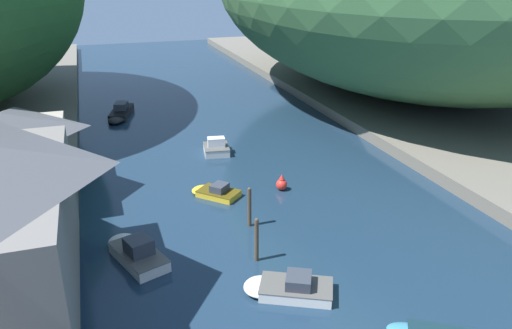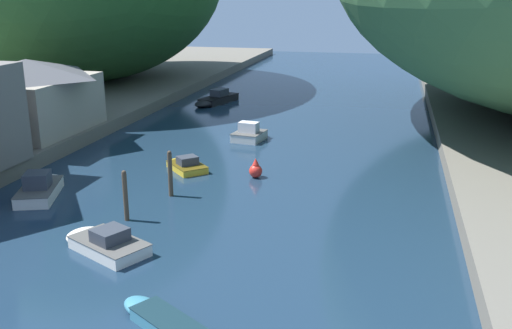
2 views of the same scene
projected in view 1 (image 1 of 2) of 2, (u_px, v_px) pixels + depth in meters
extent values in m
plane|color=#192D42|center=(229.00, 148.00, 43.02)|extent=(130.00, 130.00, 0.00)
cube|color=#666056|center=(454.00, 118.00, 49.68)|extent=(22.00, 120.00, 0.97)
cube|color=gray|center=(9.00, 161.00, 32.40)|extent=(7.05, 8.79, 3.83)
pyramid|color=#4C4C51|center=(1.00, 123.00, 31.43)|extent=(7.62, 9.49, 1.33)
cube|color=silver|center=(216.00, 150.00, 41.84)|extent=(2.36, 2.76, 0.62)
ellipsoid|color=silver|center=(215.00, 145.00, 42.98)|extent=(2.08, 1.52, 0.62)
cube|color=#504E4A|center=(216.00, 146.00, 41.72)|extent=(2.41, 2.82, 0.03)
cube|color=silver|center=(216.00, 142.00, 41.50)|extent=(1.52, 1.07, 0.79)
cube|color=silver|center=(296.00, 290.00, 24.00)|extent=(3.89, 3.21, 0.52)
ellipsoid|color=silver|center=(261.00, 287.00, 24.24)|extent=(2.32, 2.35, 0.52)
cube|color=#504E4A|center=(296.00, 285.00, 23.90)|extent=(3.96, 3.27, 0.03)
cube|color=#333842|center=(299.00, 281.00, 23.78)|extent=(1.66, 1.70, 0.58)
cube|color=black|center=(121.00, 113.00, 52.11)|extent=(2.99, 5.26, 0.64)
ellipsoid|color=black|center=(116.00, 120.00, 49.81)|extent=(2.24, 2.83, 0.64)
cube|color=black|center=(121.00, 110.00, 51.99)|extent=(3.04, 5.36, 0.03)
cube|color=#333842|center=(121.00, 106.00, 52.00)|extent=(1.62, 2.00, 0.72)
cube|color=silver|center=(139.00, 257.00, 26.61)|extent=(2.97, 4.17, 0.60)
ellipsoid|color=silver|center=(124.00, 242.00, 27.99)|extent=(2.24, 2.36, 0.60)
cube|color=#504E4A|center=(138.00, 252.00, 26.50)|extent=(3.03, 4.25, 0.03)
cube|color=#333842|center=(139.00, 246.00, 26.25)|extent=(1.62, 1.67, 0.85)
cube|color=gold|center=(219.00, 194.00, 34.13)|extent=(3.07, 3.10, 0.39)
ellipsoid|color=gold|center=(202.00, 190.00, 34.71)|extent=(2.08, 2.07, 0.39)
cube|color=#4C3E0E|center=(218.00, 191.00, 34.05)|extent=(3.14, 3.16, 0.03)
cube|color=#333842|center=(219.00, 188.00, 33.92)|extent=(1.50, 1.49, 0.53)
cylinder|color=#4C3D2D|center=(257.00, 241.00, 26.42)|extent=(0.23, 0.23, 2.40)
sphere|color=#4C3D2D|center=(257.00, 220.00, 25.95)|extent=(0.21, 0.21, 0.21)
cylinder|color=#4C3D2D|center=(249.00, 208.00, 29.95)|extent=(0.25, 0.25, 2.40)
sphere|color=#4C3D2D|center=(249.00, 189.00, 29.48)|extent=(0.22, 0.22, 0.22)
sphere|color=red|center=(282.00, 185.00, 35.04)|extent=(0.80, 0.80, 0.80)
cone|color=red|center=(282.00, 177.00, 34.82)|extent=(0.40, 0.40, 0.40)
cylinder|color=#282D3D|center=(60.00, 239.00, 26.18)|extent=(0.13, 0.13, 0.85)
cylinder|color=#282D3D|center=(60.00, 238.00, 26.34)|extent=(0.13, 0.13, 0.85)
cube|color=navy|center=(58.00, 226.00, 25.98)|extent=(0.23, 0.38, 0.62)
sphere|color=beige|center=(57.00, 219.00, 25.82)|extent=(0.22, 0.22, 0.22)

